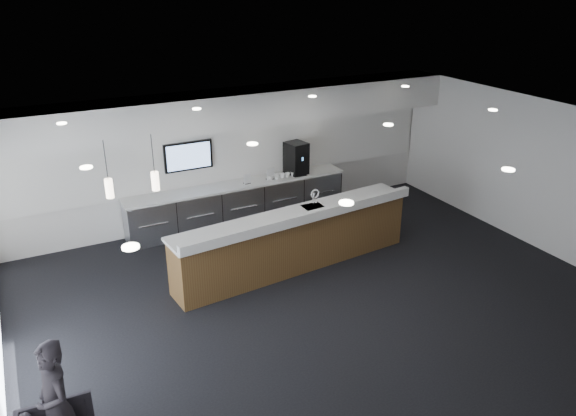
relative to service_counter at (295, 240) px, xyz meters
name	(u,v)px	position (x,y,z in m)	size (l,w,h in m)	color
ground	(320,300)	(-0.17, -1.26, -0.58)	(10.00, 10.00, 0.00)	black
ceiling	(324,132)	(-0.17, -1.26, 2.42)	(10.00, 8.00, 0.02)	black
back_wall	(231,155)	(-0.17, 2.74, 0.92)	(10.00, 0.02, 3.00)	silver
right_wall	(537,175)	(4.83, -1.26, 0.92)	(0.02, 8.00, 3.00)	silver
soffit_bulkhead	(237,108)	(-0.17, 2.29, 2.07)	(10.00, 0.90, 0.70)	silver
alcove_panel	(231,151)	(-0.17, 2.71, 1.02)	(9.80, 0.06, 1.40)	silver
back_credenza	(239,203)	(-0.17, 2.38, -0.10)	(5.06, 0.66, 0.95)	gray
wall_tv	(188,156)	(-1.17, 2.65, 1.07)	(1.05, 0.08, 0.62)	black
pendant_left	(160,187)	(-2.57, -0.46, 1.67)	(0.12, 0.12, 0.30)	#FFE8C6
pendant_right	(113,194)	(-3.27, -0.46, 1.67)	(0.12, 0.12, 0.30)	#FFE8C6
ceiling_can_lights	(324,134)	(-0.17, -1.26, 2.39)	(7.00, 5.00, 0.02)	white
service_counter	(295,240)	(0.00, 0.00, 0.00)	(4.97, 1.30, 1.49)	#4F331A
coffee_machine	(296,158)	(1.29, 2.41, 0.74)	(0.49, 0.58, 0.73)	black
info_sign_left	(247,179)	(0.01, 2.27, 0.49)	(0.17, 0.02, 0.23)	silver
info_sign_right	(271,174)	(0.58, 2.28, 0.50)	(0.20, 0.02, 0.26)	silver
lounge_guest	(56,406)	(-4.53, -2.91, 0.24)	(0.59, 0.39, 1.62)	black
cup_0	(304,172)	(1.42, 2.26, 0.43)	(0.11, 0.11, 0.10)	white
cup_1	(298,173)	(1.28, 2.26, 0.43)	(0.11, 0.11, 0.10)	white
cup_2	(293,174)	(1.14, 2.26, 0.43)	(0.11, 0.11, 0.10)	white
cup_3	(288,175)	(1.00, 2.26, 0.43)	(0.11, 0.11, 0.10)	white
cup_4	(282,176)	(0.86, 2.26, 0.43)	(0.11, 0.11, 0.10)	white
cup_5	(276,177)	(0.72, 2.26, 0.43)	(0.11, 0.11, 0.10)	white
cup_6	(271,178)	(0.58, 2.26, 0.43)	(0.11, 0.11, 0.10)	white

